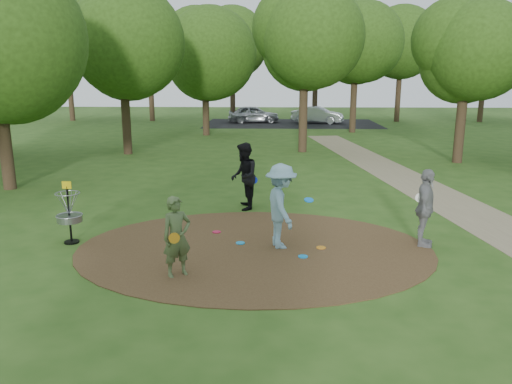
{
  "coord_description": "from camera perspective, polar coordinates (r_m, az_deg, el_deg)",
  "views": [
    {
      "loc": [
        0.4,
        -11.15,
        4.06
      ],
      "look_at": [
        0.0,
        1.2,
        1.1
      ],
      "focal_mm": 35.0,
      "sensor_mm": 36.0,
      "label": 1
    }
  ],
  "objects": [
    {
      "name": "disc_ground_orange",
      "position": [
        11.98,
        7.45,
        -6.32
      ],
      "size": [
        0.22,
        0.22,
        0.02
      ],
      "primitive_type": "cylinder",
      "color": "orange",
      "rests_on": "dirt_clearing"
    },
    {
      "name": "player_waiting_with_disc",
      "position": [
        12.46,
        18.76,
        -1.76
      ],
      "size": [
        0.78,
        1.19,
        1.88
      ],
      "color": "gray",
      "rests_on": "ground"
    },
    {
      "name": "disc_golf_basket",
      "position": [
        12.86,
        -20.62,
        -1.76
      ],
      "size": [
        0.63,
        0.63,
        1.54
      ],
      "color": "black",
      "rests_on": "ground"
    },
    {
      "name": "disc_ground_blue",
      "position": [
        11.38,
        5.39,
        -7.34
      ],
      "size": [
        0.22,
        0.22,
        0.02
      ],
      "primitive_type": "cylinder",
      "color": "#0D8CDE",
      "rests_on": "dirt_clearing"
    },
    {
      "name": "footpath",
      "position": [
        15.06,
        25.73,
        -3.53
      ],
      "size": [
        7.55,
        39.89,
        0.01
      ],
      "primitive_type": "cube",
      "rotation": [
        0.0,
        0.0,
        0.14
      ],
      "color": "#8C7A5B",
      "rests_on": "ground"
    },
    {
      "name": "disc_ground_red",
      "position": [
        13.05,
        -4.52,
        -4.57
      ],
      "size": [
        0.22,
        0.22,
        0.02
      ],
      "primitive_type": "cylinder",
      "color": "#CC1444",
      "rests_on": "dirt_clearing"
    },
    {
      "name": "player_throwing_with_disc",
      "position": [
        11.71,
        2.88,
        -1.65
      ],
      "size": [
        1.3,
        1.45,
        2.02
      ],
      "color": "#81ADC1",
      "rests_on": "ground"
    },
    {
      "name": "player_observer_with_disc",
      "position": [
        10.22,
        -9.04,
        -5.09
      ],
      "size": [
        0.73,
        0.68,
        1.68
      ],
      "color": "#52653B",
      "rests_on": "ground"
    },
    {
      "name": "disc_ground_cyan",
      "position": [
        12.2,
        -1.8,
        -5.84
      ],
      "size": [
        0.22,
        0.22,
        0.02
      ],
      "primitive_type": "cylinder",
      "color": "#1A95D5",
      "rests_on": "dirt_clearing"
    },
    {
      "name": "player_walking_with_disc",
      "position": [
        15.05,
        -1.39,
        1.8
      ],
      "size": [
        0.84,
        1.04,
        2.04
      ],
      "color": "black",
      "rests_on": "ground"
    },
    {
      "name": "ground",
      "position": [
        11.88,
        -0.19,
        -6.52
      ],
      "size": [
        100.0,
        100.0,
        0.0
      ],
      "primitive_type": "plane",
      "color": "#2D5119",
      "rests_on": "ground"
    },
    {
      "name": "tree_ring",
      "position": [
        20.09,
        5.22,
        16.48
      ],
      "size": [
        37.79,
        45.32,
        8.67
      ],
      "color": "#332316",
      "rests_on": "ground"
    },
    {
      "name": "dirt_clearing",
      "position": [
        11.87,
        -0.19,
        -6.48
      ],
      "size": [
        8.4,
        8.4,
        0.02
      ],
      "primitive_type": "cylinder",
      "color": "#47301C",
      "rests_on": "ground"
    },
    {
      "name": "car_left",
      "position": [
        41.87,
        -0.29,
        8.89
      ],
      "size": [
        4.39,
        2.23,
        1.43
      ],
      "primitive_type": "imported",
      "rotation": [
        0.0,
        0.0,
        1.7
      ],
      "color": "#A4A6AB",
      "rests_on": "ground"
    },
    {
      "name": "car_right",
      "position": [
        41.68,
        7.04,
        8.73
      ],
      "size": [
        4.4,
        2.57,
        1.37
      ],
      "primitive_type": "imported",
      "rotation": [
        0.0,
        0.0,
        1.29
      ],
      "color": "#B4B8BD",
      "rests_on": "ground"
    },
    {
      "name": "parking_lot",
      "position": [
        41.38,
        4.11,
        7.82
      ],
      "size": [
        14.0,
        8.0,
        0.01
      ],
      "primitive_type": "cube",
      "color": "black",
      "rests_on": "ground"
    }
  ]
}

